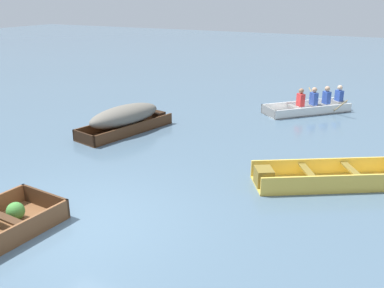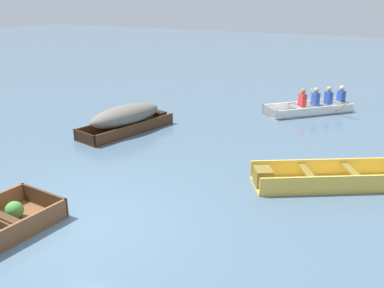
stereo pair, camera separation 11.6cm
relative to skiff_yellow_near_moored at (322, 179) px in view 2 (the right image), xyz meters
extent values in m
plane|color=slate|center=(-3.64, -3.79, -0.14)|extent=(80.00, 80.00, 0.00)
cube|color=brown|center=(-4.07, -5.07, 0.05)|extent=(0.29, 2.74, 0.38)
cube|color=#3F2716|center=(-4.58, -3.67, 0.05)|extent=(1.30, 0.16, 0.38)
cube|color=#3F2716|center=(-4.66, -4.60, 0.14)|extent=(1.21, 0.26, 0.04)
sphere|color=#428438|center=(-4.73, -4.25, 0.06)|extent=(0.34, 0.34, 0.34)
cube|color=#E5BC47|center=(0.13, 0.08, -0.12)|extent=(3.36, 2.59, 0.04)
cube|color=#E5BC47|center=(0.38, -0.33, 0.06)|extent=(2.86, 1.77, 0.41)
cube|color=#E5BC47|center=(-0.12, 0.49, 0.06)|extent=(2.86, 1.77, 0.41)
cube|color=olive|center=(-1.13, -0.69, 0.08)|extent=(0.54, 0.58, 0.37)
cube|color=olive|center=(-0.29, -0.18, 0.17)|extent=(0.61, 0.86, 0.04)
cube|color=olive|center=(0.56, 0.34, 0.17)|extent=(0.61, 0.86, 0.04)
cube|color=#4C2D19|center=(-6.12, 1.16, -0.12)|extent=(1.64, 3.26, 0.04)
cube|color=#4C2D19|center=(-6.57, 1.26, 0.02)|extent=(0.75, 3.06, 0.34)
cube|color=#4C2D19|center=(-5.67, 1.05, 0.02)|extent=(0.75, 3.06, 0.34)
cube|color=black|center=(-6.46, -0.34, 0.02)|extent=(0.95, 0.27, 0.34)
cube|color=black|center=(-5.81, 2.50, 0.04)|extent=(0.50, 0.45, 0.31)
cube|color=black|center=(-6.01, 1.61, 0.11)|extent=(0.88, 0.35, 0.04)
cube|color=black|center=(-6.22, 0.70, 0.11)|extent=(0.88, 0.35, 0.04)
ellipsoid|color=#6B665B|center=(-6.12, 1.16, 0.37)|extent=(1.47, 2.70, 0.59)
cube|color=white|center=(-1.71, 5.92, -0.12)|extent=(2.83, 2.93, 0.04)
cube|color=white|center=(-2.06, 6.24, 0.01)|extent=(2.14, 2.29, 0.31)
cube|color=white|center=(-1.37, 5.60, 0.01)|extent=(2.14, 2.29, 0.31)
cube|color=gray|center=(-2.75, 4.81, 0.01)|extent=(0.75, 0.71, 0.31)
cube|color=gray|center=(-0.78, 6.91, 0.03)|extent=(0.57, 0.57, 0.28)
cube|color=gray|center=(-1.40, 6.26, 0.09)|extent=(0.76, 0.72, 0.04)
cube|color=gray|center=(-2.03, 5.58, 0.09)|extent=(0.76, 0.72, 0.04)
cube|color=red|center=(-1.90, 5.72, 0.33)|extent=(0.33, 0.32, 0.44)
sphere|color=#9E7051|center=(-1.90, 5.72, 0.65)|extent=(0.18, 0.18, 0.18)
cube|color=#2D4CA5|center=(-1.53, 6.12, 0.33)|extent=(0.33, 0.32, 0.44)
sphere|color=tan|center=(-1.53, 6.12, 0.65)|extent=(0.18, 0.18, 0.18)
cube|color=#2D4CA5|center=(-1.16, 6.51, 0.33)|extent=(0.33, 0.32, 0.44)
sphere|color=tan|center=(-1.16, 6.51, 0.65)|extent=(0.18, 0.18, 0.18)
cube|color=#2D4CA5|center=(-0.79, 6.90, 0.33)|extent=(0.33, 0.32, 0.44)
sphere|color=beige|center=(-0.79, 6.90, 0.65)|extent=(0.18, 0.18, 0.18)
cylinder|color=tan|center=(-1.74, 7.05, 0.22)|extent=(0.50, 0.47, 0.55)
cylinder|color=tan|center=(-0.58, 5.97, 0.22)|extent=(0.50, 0.47, 0.55)
camera|label=1|loc=(1.37, -9.01, 3.86)|focal=40.00mm
camera|label=2|loc=(1.47, -8.96, 3.86)|focal=40.00mm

